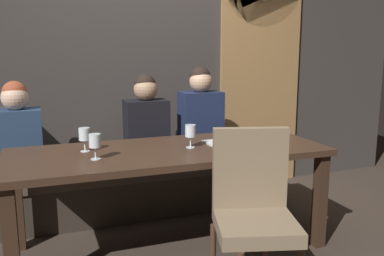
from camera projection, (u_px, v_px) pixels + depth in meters
ground at (170, 247)px, 3.06m from camera, size 9.00×9.00×0.00m
back_wall_tiled at (130, 41)px, 3.90m from camera, size 6.00×0.12×3.00m
arched_door at (261, 55)px, 4.32m from camera, size 0.90×0.05×2.55m
dining_table at (169, 161)px, 2.93m from camera, size 2.20×0.84×0.74m
banquette_bench at (146, 188)px, 3.66m from camera, size 2.50×0.44×0.45m
chair_near_side at (253, 204)px, 2.38m from camera, size 0.54×0.54×0.98m
diner_redhead at (17, 132)px, 3.22m from camera, size 0.36×0.24×0.74m
diner_bearded at (146, 122)px, 3.56m from camera, size 0.36×0.24×0.77m
diner_far_end at (201, 116)px, 3.69m from camera, size 0.36×0.24×0.83m
wine_glass_far_right at (84, 135)px, 2.82m from camera, size 0.08×0.08×0.16m
wine_glass_near_right at (276, 135)px, 2.80m from camera, size 0.08×0.08×0.16m
wine_glass_near_left at (95, 141)px, 2.62m from camera, size 0.08×0.08×0.16m
wine_glass_center_front at (190, 131)px, 2.93m from camera, size 0.08×0.08×0.16m
wine_glass_end_right at (235, 137)px, 2.76m from camera, size 0.08×0.08×0.16m
dessert_plate at (219, 141)px, 3.10m from camera, size 0.19×0.19×0.05m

